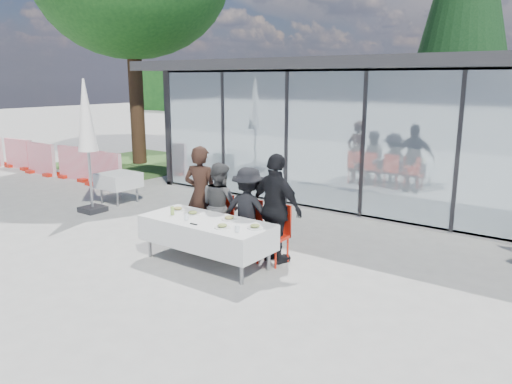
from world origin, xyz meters
TOP-DOWN VIEW (x-y plane):
  - ground at (0.00, 0.00)m, footprint 90.00×90.00m
  - pavilion at (2.00, 8.16)m, footprint 14.80×8.80m
  - treeline at (-2.00, 28.00)m, footprint 62.50×2.00m
  - dining_table at (0.16, -0.03)m, footprint 2.26×0.96m
  - diner_a at (-0.63, 0.72)m, footprint 0.81×0.81m
  - diner_chair_a at (-0.63, 0.72)m, footprint 0.44×0.44m
  - diner_b at (-0.17, 0.72)m, footprint 0.95×0.95m
  - diner_chair_b at (-0.17, 0.72)m, footprint 0.44×0.44m
  - diner_c at (0.46, 0.72)m, footprint 1.17×1.17m
  - diner_chair_c at (0.46, 0.72)m, footprint 0.44×0.44m
  - diner_d at (1.03, 0.72)m, footprint 1.23×1.23m
  - diner_chair_d at (1.03, 0.72)m, footprint 0.44×0.44m
  - plate_a at (-0.63, 0.12)m, footprint 0.25×0.25m
  - plate_b at (-0.23, 0.07)m, footprint 0.25×0.25m
  - plate_c at (0.46, 0.20)m, footprint 0.25×0.25m
  - plate_d at (1.08, 0.07)m, footprint 0.25×0.25m
  - plate_extra at (0.66, -0.22)m, footprint 0.25×0.25m
  - juice_bottle at (-0.51, -0.14)m, footprint 0.06×0.06m
  - drinking_glasses at (0.43, -0.23)m, footprint 1.14×0.08m
  - folded_eyeglasses at (0.18, -0.35)m, footprint 0.14×0.03m
  - spare_table_left at (-4.36, 1.79)m, footprint 0.86×0.86m
  - market_umbrella at (-4.15, 0.86)m, footprint 0.50×0.50m
  - construction_barriers at (-9.37, 2.79)m, footprint 7.80×0.60m
  - grass_patch at (-8.50, 6.00)m, footprint 5.00×5.00m

SIDE VIEW (x-z plane):
  - ground at x=0.00m, z-range 0.00..0.00m
  - grass_patch at x=-8.50m, z-range 0.00..0.02m
  - construction_barriers at x=-9.37m, z-range -0.06..0.94m
  - diner_chair_a at x=-0.63m, z-range 0.05..1.03m
  - diner_chair_b at x=-0.17m, z-range 0.05..1.03m
  - diner_chair_c at x=0.46m, z-range 0.05..1.03m
  - diner_chair_d at x=1.03m, z-range 0.05..1.03m
  - dining_table at x=0.16m, z-range 0.16..0.91m
  - spare_table_left at x=-4.36m, z-range 0.18..0.92m
  - folded_eyeglasses at x=0.18m, z-range 0.75..0.76m
  - diner_c at x=0.46m, z-range 0.00..1.54m
  - plate_a at x=-0.63m, z-range 0.74..0.81m
  - plate_b at x=-0.23m, z-range 0.74..0.81m
  - plate_c at x=0.46m, z-range 0.74..0.81m
  - plate_d at x=1.08m, z-range 0.74..0.81m
  - plate_extra at x=0.66m, z-range 0.74..0.81m
  - diner_b at x=-0.17m, z-range 0.00..1.56m
  - drinking_glasses at x=0.43m, z-range 0.75..0.85m
  - juice_bottle at x=-0.51m, z-range 0.75..0.89m
  - diner_a at x=-0.63m, z-range 0.00..1.82m
  - diner_d at x=1.03m, z-range 0.00..1.83m
  - market_umbrella at x=-4.15m, z-range 0.50..3.50m
  - pavilion at x=2.00m, z-range 0.43..3.87m
  - treeline at x=-2.00m, z-range 0.00..4.40m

